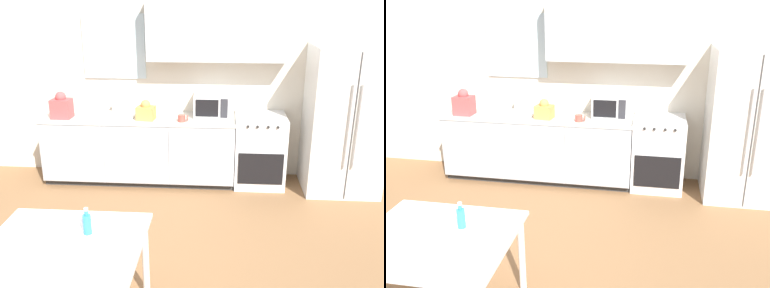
{
  "view_description": "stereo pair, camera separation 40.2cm",
  "coord_description": "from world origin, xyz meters",
  "views": [
    {
      "loc": [
        0.77,
        -3.19,
        2.39
      ],
      "look_at": [
        0.49,
        0.6,
        1.05
      ],
      "focal_mm": 40.0,
      "sensor_mm": 36.0,
      "label": 1
    },
    {
      "loc": [
        1.17,
        -3.14,
        2.39
      ],
      "look_at": [
        0.49,
        0.6,
        1.05
      ],
      "focal_mm": 40.0,
      "sensor_mm": 36.0,
      "label": 2
    }
  ],
  "objects": [
    {
      "name": "ground_plane",
      "position": [
        0.0,
        0.0,
        0.0
      ],
      "size": [
        12.0,
        12.0,
        0.0
      ],
      "primitive_type": "plane",
      "color": "olive"
    },
    {
      "name": "wall_back",
      "position": [
        0.12,
        2.38,
        1.47
      ],
      "size": [
        12.0,
        0.38,
        2.7
      ],
      "color": "beige",
      "rests_on": "ground_plane"
    },
    {
      "name": "kitchen_counter",
      "position": [
        -0.3,
        2.07,
        0.45
      ],
      "size": [
        2.49,
        0.66,
        0.88
      ],
      "color": "#333333",
      "rests_on": "ground_plane"
    },
    {
      "name": "oven_range",
      "position": [
        1.26,
        2.08,
        0.46
      ],
      "size": [
        0.64,
        0.63,
        0.92
      ],
      "color": "white",
      "rests_on": "ground_plane"
    },
    {
      "name": "refrigerator",
      "position": [
        2.27,
        2.0,
        0.91
      ],
      "size": [
        0.9,
        0.81,
        1.82
      ],
      "color": "silver",
      "rests_on": "ground_plane"
    },
    {
      "name": "kitchen_sink",
      "position": [
        -0.65,
        2.07,
        0.9
      ],
      "size": [
        0.59,
        0.4,
        0.21
      ],
      "color": "#B7BABC",
      "rests_on": "kitchen_counter"
    },
    {
      "name": "microwave",
      "position": [
        0.63,
        2.18,
        1.03
      ],
      "size": [
        0.45,
        0.36,
        0.3
      ],
      "color": "silver",
      "rests_on": "kitchen_counter"
    },
    {
      "name": "coffee_mug",
      "position": [
        0.28,
        1.89,
        0.93
      ],
      "size": [
        0.13,
        0.09,
        0.09
      ],
      "color": "#BF4C3F",
      "rests_on": "kitchen_counter"
    },
    {
      "name": "grocery_bag_0",
      "position": [
        -1.27,
        1.95,
        1.03
      ],
      "size": [
        0.25,
        0.21,
        0.34
      ],
      "rotation": [
        0.0,
        0.0,
        -0.04
      ],
      "color": "#D14C4C",
      "rests_on": "kitchen_counter"
    },
    {
      "name": "grocery_bag_1",
      "position": [
        -0.19,
        1.96,
        0.99
      ],
      "size": [
        0.24,
        0.21,
        0.25
      ],
      "rotation": [
        0.0,
        0.0,
        -0.14
      ],
      "color": "#DB994C",
      "rests_on": "kitchen_counter"
    },
    {
      "name": "dining_table",
      "position": [
        -0.32,
        -0.69,
        0.64
      ],
      "size": [
        1.11,
        1.0,
        0.74
      ],
      "color": "white",
      "rests_on": "ground_plane"
    },
    {
      "name": "drink_bottle",
      "position": [
        -0.19,
        -0.53,
        0.82
      ],
      "size": [
        0.06,
        0.06,
        0.21
      ],
      "color": "#338CD8",
      "rests_on": "dining_table"
    }
  ]
}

